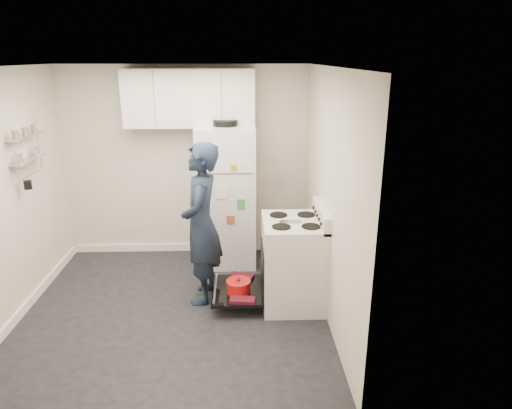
{
  "coord_description": "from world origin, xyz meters",
  "views": [
    {
      "loc": [
        0.73,
        -4.31,
        2.6
      ],
      "look_at": [
        0.88,
        0.41,
        1.05
      ],
      "focal_mm": 32.0,
      "sensor_mm": 36.0,
      "label": 1
    }
  ],
  "objects_px": {
    "electric_range": "(292,263)",
    "person": "(201,224)",
    "open_oven_door": "(238,289)",
    "refrigerator": "(227,196)"
  },
  "relations": [
    {
      "from": "electric_range",
      "to": "person",
      "type": "height_order",
      "value": "person"
    },
    {
      "from": "electric_range",
      "to": "refrigerator",
      "type": "distance_m",
      "value": 1.39
    },
    {
      "from": "electric_range",
      "to": "open_oven_door",
      "type": "height_order",
      "value": "electric_range"
    },
    {
      "from": "electric_range",
      "to": "person",
      "type": "xyz_separation_m",
      "value": [
        -0.97,
        0.12,
        0.41
      ]
    },
    {
      "from": "open_oven_door",
      "to": "refrigerator",
      "type": "relative_size",
      "value": 0.39
    },
    {
      "from": "refrigerator",
      "to": "open_oven_door",
      "type": "bearing_deg",
      "value": -82.93
    },
    {
      "from": "open_oven_door",
      "to": "person",
      "type": "height_order",
      "value": "person"
    },
    {
      "from": "electric_range",
      "to": "refrigerator",
      "type": "height_order",
      "value": "refrigerator"
    },
    {
      "from": "electric_range",
      "to": "open_oven_door",
      "type": "xyz_separation_m",
      "value": [
        -0.58,
        -0.03,
        -0.29
      ]
    },
    {
      "from": "electric_range",
      "to": "person",
      "type": "bearing_deg",
      "value": 172.72
    }
  ]
}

